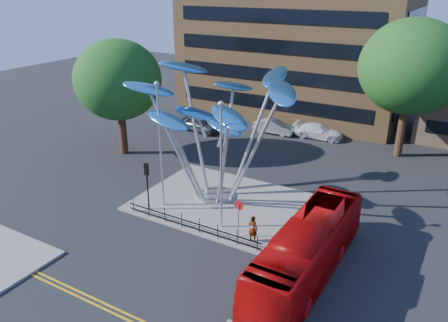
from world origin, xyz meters
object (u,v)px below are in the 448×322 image
Objects in this scene: leaf_sculpture at (216,107)px; street_lamp_right at (221,155)px; traffic_light_island at (147,177)px; parked_car_right at (318,131)px; red_bus at (307,250)px; street_lamp_left at (160,135)px; no_entry_sign_island at (239,213)px; pedestrian at (253,229)px; tree_right at (412,67)px; parked_car_mid at (274,127)px; parked_car_left at (200,124)px; tree_left at (118,80)px.

street_lamp_right is at bearing -55.09° from leaf_sculpture.
traffic_light_island is at bearing -174.81° from street_lamp_right.
street_lamp_right reaches higher than parked_car_right.
street_lamp_left is at bearing 169.63° from red_bus.
no_entry_sign_island is 1.28m from pedestrian.
tree_right is at bearing 68.46° from street_lamp_right.
street_lamp_right is at bearing -166.51° from parked_car_mid.
traffic_light_island reaches higher than red_bus.
parked_car_left is at bearing -170.61° from tree_right.
parked_car_mid is at bearing 98.42° from leaf_sculpture.
pedestrian is (17.00, -7.50, -5.79)m from tree_left.
red_bus is 25.36m from parked_car_left.
tree_left is 11.60m from street_lamp_left.
red_bus is at bearing -11.40° from street_lamp_left.
tree_right is 2.58× the size of parked_car_left.
parked_car_mid is (-6.36, 19.63, -1.10)m from no_entry_sign_island.
pedestrian is 0.35× the size of parked_car_right.
parked_car_mid is at bearing 107.94° from no_entry_sign_island.
red_bus is (4.87, -1.31, -0.23)m from no_entry_sign_island.
tree_left is 0.91× the size of red_bus.
parked_car_left is at bearing 129.44° from no_entry_sign_island.
street_lamp_left is 19.22m from parked_car_mid.
red_bus is at bearing -15.71° from street_lamp_right.
street_lamp_right reaches higher than pedestrian.
pedestrian is 20.98m from parked_car_mid.
pedestrian is at bearing -160.22° from parked_car_mid.
tree_right is 1.17× the size of tree_left.
parked_car_mid is (0.14, 18.65, -4.64)m from street_lamp_left.
pedestrian is (8.00, 0.00, -1.61)m from traffic_light_island.
no_entry_sign_island is 0.52× the size of parked_car_left.
parked_car_mid is at bearing 51.55° from tree_left.
traffic_light_island is 0.73× the size of parked_car_left.
tree_left is 18.35m from no_entry_sign_island.
traffic_light_island is (-0.50, -1.00, -2.74)m from street_lamp_left.
pedestrian is at bearing -0.93° from no_entry_sign_island.
parked_car_right is (11.53, 4.21, -0.09)m from parked_car_left.
pedestrian is at bearing -130.67° from parked_car_left.
tree_left reaches higher than red_bus.
red_bus is 6.61× the size of pedestrian.
leaf_sculpture is 11.74m from red_bus.
red_bus is 2.61× the size of parked_car_mid.
parked_car_right is (-1.86, 20.48, -1.10)m from no_entry_sign_island.
parked_car_right is (4.64, 19.50, -4.64)m from street_lamp_left.
parked_car_right is (4.50, 0.85, -0.00)m from parked_car_mid.
parked_car_mid is 4.58m from parked_car_right.
parked_car_right is (5.14, 20.50, -1.90)m from traffic_light_island.
tree_left reaches higher than parked_car_mid.
tree_right is 21.80m from red_bus.
tree_right is 14.36m from parked_car_mid.
red_bus reaches higher than no_entry_sign_island.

